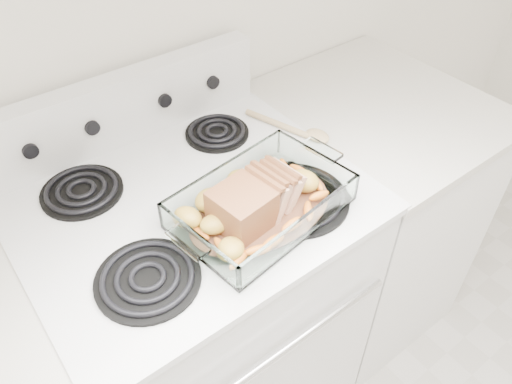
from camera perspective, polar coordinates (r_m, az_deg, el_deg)
electric_range at (r=1.51m, az=-6.18°, el=-13.09°), size 0.78×0.70×1.12m
counter_right at (r=1.81m, az=11.81°, el=-2.55°), size 0.58×0.68×0.93m
baking_dish at (r=1.09m, az=0.64°, el=-1.68°), size 0.37×0.24×0.07m
pork_roast at (r=1.06m, az=-0.63°, el=-1.10°), size 0.21×0.11×0.09m
roast_vegetables at (r=1.10m, az=-0.71°, el=-0.34°), size 0.37×0.20×0.05m
wooden_spoon at (r=1.35m, az=4.99°, el=7.02°), size 0.11×0.24×0.02m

